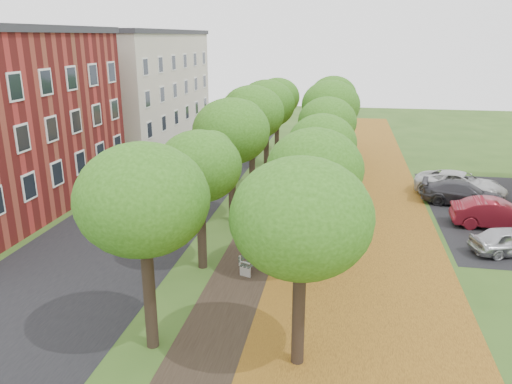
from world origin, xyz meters
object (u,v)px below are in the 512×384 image
at_px(bench, 254,259).
at_px(car_red, 497,214).
at_px(car_silver, 512,241).
at_px(car_grey, 463,193).
at_px(car_white, 460,184).

xyz_separation_m(bench, car_red, (11.86, 7.19, 0.31)).
bearing_deg(bench, car_silver, -52.14).
height_order(car_red, car_grey, car_red).
xyz_separation_m(car_silver, car_red, (0.23, 3.49, 0.11)).
bearing_deg(car_red, car_grey, 17.06).
relative_size(bench, car_red, 0.41).
bearing_deg(car_grey, bench, 145.60).
bearing_deg(car_white, bench, 158.34).
relative_size(car_red, car_grey, 0.96).
relative_size(bench, car_white, 0.35).
distance_m(car_silver, car_red, 3.50).
bearing_deg(car_red, car_white, 10.82).
distance_m(bench, car_white, 16.83).
height_order(bench, car_white, car_white).
bearing_deg(car_white, car_red, -152.44).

